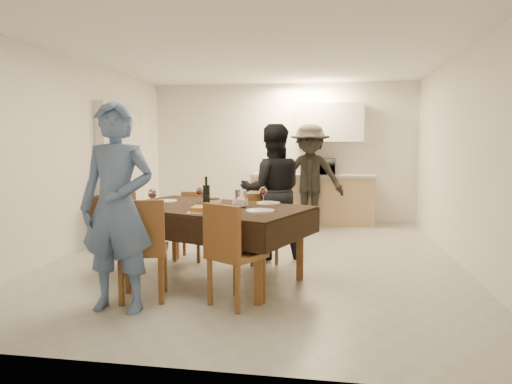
% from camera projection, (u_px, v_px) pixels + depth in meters
% --- Properties ---
extents(floor, '(5.00, 6.00, 0.02)m').
position_uv_depth(floor, '(258.00, 257.00, 5.93)').
color(floor, '#A5A5A1').
rests_on(floor, ground).
extents(ceiling, '(5.00, 6.00, 0.02)m').
position_uv_depth(ceiling, '(258.00, 52.00, 5.65)').
color(ceiling, white).
rests_on(ceiling, wall_back).
extents(wall_back, '(5.00, 0.02, 2.60)m').
position_uv_depth(wall_back, '(282.00, 152.00, 8.74)').
color(wall_back, white).
rests_on(wall_back, floor).
extents(wall_front, '(5.00, 0.02, 2.60)m').
position_uv_depth(wall_front, '(183.00, 171.00, 2.85)').
color(wall_front, white).
rests_on(wall_front, floor).
extents(wall_left, '(0.02, 6.00, 2.60)m').
position_uv_depth(wall_left, '(76.00, 156.00, 6.19)').
color(wall_left, white).
rests_on(wall_left, floor).
extents(wall_right, '(0.02, 6.00, 2.60)m').
position_uv_depth(wall_right, '(466.00, 158.00, 5.40)').
color(wall_right, white).
rests_on(wall_right, floor).
extents(stub_partition, '(0.15, 1.40, 2.10)m').
position_uv_depth(stub_partition, '(122.00, 169.00, 7.38)').
color(stub_partition, beige).
rests_on(stub_partition, floor).
extents(kitchen_base_cabinet, '(2.20, 0.60, 0.86)m').
position_uv_depth(kitchen_base_cabinet, '(312.00, 200.00, 8.42)').
color(kitchen_base_cabinet, tan).
rests_on(kitchen_base_cabinet, floor).
extents(kitchen_worktop, '(2.24, 0.64, 0.05)m').
position_uv_depth(kitchen_worktop, '(313.00, 175.00, 8.37)').
color(kitchen_worktop, '#A7A6A2').
rests_on(kitchen_worktop, kitchen_base_cabinet).
extents(upper_cabinet, '(1.20, 0.34, 0.70)m').
position_uv_depth(upper_cabinet, '(330.00, 123.00, 8.36)').
color(upper_cabinet, white).
rests_on(upper_cabinet, wall_back).
extents(dining_table, '(2.33, 1.85, 0.80)m').
position_uv_depth(dining_table, '(210.00, 210.00, 4.93)').
color(dining_table, black).
rests_on(dining_table, floor).
extents(chair_near_left, '(0.54, 0.55, 0.52)m').
position_uv_depth(chair_near_left, '(139.00, 239.00, 4.19)').
color(chair_near_left, brown).
rests_on(chair_near_left, floor).
extents(chair_near_right, '(0.59, 0.62, 0.51)m').
position_uv_depth(chair_near_right, '(235.00, 245.00, 4.05)').
color(chair_near_right, brown).
rests_on(chair_near_right, floor).
extents(chair_far_left, '(0.41, 0.41, 0.46)m').
position_uv_depth(chair_far_left, '(189.00, 220.00, 5.68)').
color(chair_far_left, brown).
rests_on(chair_far_left, floor).
extents(chair_far_right, '(0.50, 0.52, 0.45)m').
position_uv_depth(chair_far_right, '(260.00, 223.00, 5.54)').
color(chair_far_right, brown).
rests_on(chair_far_right, floor).
extents(console, '(0.38, 0.77, 0.71)m').
position_uv_depth(console, '(114.00, 218.00, 6.83)').
color(console, black).
rests_on(console, floor).
extents(water_jug, '(0.26, 0.26, 0.39)m').
position_uv_depth(water_jug, '(113.00, 182.00, 6.77)').
color(water_jug, '#3E8FD0').
rests_on(water_jug, console).
extents(wine_bottle, '(0.08, 0.08, 0.32)m').
position_uv_depth(wine_bottle, '(206.00, 191.00, 4.96)').
color(wine_bottle, black).
rests_on(wine_bottle, dining_table).
extents(water_pitcher, '(0.12, 0.12, 0.19)m').
position_uv_depth(water_pitcher, '(241.00, 199.00, 4.81)').
color(water_pitcher, white).
rests_on(water_pitcher, dining_table).
extents(savoury_tart, '(0.42, 0.33, 0.05)m').
position_uv_depth(savoury_tart, '(209.00, 209.00, 4.53)').
color(savoury_tart, '#B97236').
rests_on(savoury_tart, dining_table).
extents(salad_bowl, '(0.18, 0.18, 0.07)m').
position_uv_depth(salad_bowl, '(240.00, 201.00, 5.05)').
color(salad_bowl, white).
rests_on(salad_bowl, dining_table).
extents(mushroom_dish, '(0.21, 0.21, 0.04)m').
position_uv_depth(mushroom_dish, '(212.00, 201.00, 5.21)').
color(mushroom_dish, white).
rests_on(mushroom_dish, dining_table).
extents(wine_glass_a, '(0.09, 0.09, 0.20)m').
position_uv_depth(wine_glass_a, '(152.00, 199.00, 4.76)').
color(wine_glass_a, white).
rests_on(wine_glass_a, dining_table).
extents(wine_glass_b, '(0.09, 0.09, 0.20)m').
position_uv_depth(wine_glass_b, '(263.00, 195.00, 5.07)').
color(wine_glass_b, white).
rests_on(wine_glass_b, dining_table).
extents(wine_glass_c, '(0.08, 0.08, 0.17)m').
position_uv_depth(wine_glass_c, '(200.00, 195.00, 5.24)').
color(wine_glass_c, white).
rests_on(wine_glass_c, dining_table).
extents(plate_near_left, '(0.27, 0.27, 0.02)m').
position_uv_depth(plate_near_left, '(146.00, 208.00, 4.72)').
color(plate_near_left, white).
rests_on(plate_near_left, dining_table).
extents(plate_near_right, '(0.29, 0.29, 0.02)m').
position_uv_depth(plate_near_right, '(260.00, 211.00, 4.53)').
color(plate_near_right, white).
rests_on(plate_near_right, dining_table).
extents(plate_far_left, '(0.25, 0.25, 0.01)m').
position_uv_depth(plate_far_left, '(166.00, 201.00, 5.31)').
color(plate_far_left, white).
rests_on(plate_far_left, dining_table).
extents(plate_far_right, '(0.27, 0.27, 0.02)m').
position_uv_depth(plate_far_right, '(268.00, 203.00, 5.12)').
color(plate_far_right, white).
rests_on(plate_far_right, dining_table).
extents(microwave, '(0.51, 0.35, 0.28)m').
position_uv_depth(microwave, '(321.00, 166.00, 8.33)').
color(microwave, white).
rests_on(microwave, kitchen_worktop).
extents(person_near, '(0.67, 0.44, 1.83)m').
position_uv_depth(person_near, '(117.00, 208.00, 3.97)').
color(person_near, '#4E689B').
rests_on(person_near, floor).
extents(person_far, '(0.96, 0.82, 1.72)m').
position_uv_depth(person_far, '(272.00, 191.00, 5.86)').
color(person_far, black).
rests_on(person_far, floor).
extents(person_kitchen, '(1.16, 0.67, 1.80)m').
position_uv_depth(person_kitchen, '(310.00, 176.00, 7.93)').
color(person_kitchen, black).
rests_on(person_kitchen, floor).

